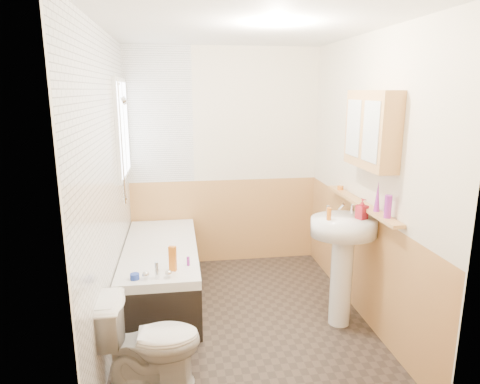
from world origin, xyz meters
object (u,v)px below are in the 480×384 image
bathtub (161,271)px  medicine_cabinet (371,130)px  toilet (151,342)px  sink (343,249)px  pine_shelf (361,204)px

bathtub → medicine_cabinet: bearing=-23.1°
toilet → medicine_cabinet: bearing=-71.6°
bathtub → sink: 1.78m
pine_shelf → medicine_cabinet: size_ratio=1.97×
sink → pine_shelf: (0.20, 0.14, 0.36)m
bathtub → toilet: bearing=-91.3°
pine_shelf → toilet: bearing=-157.8°
sink → medicine_cabinet: 1.03m
toilet → sink: sink is taller
pine_shelf → medicine_cabinet: 0.68m
toilet → pine_shelf: bearing=-67.2°
toilet → pine_shelf: (1.80, 0.74, 0.72)m
bathtub → medicine_cabinet: 2.37m
medicine_cabinet → pine_shelf: bearing=80.5°
bathtub → pine_shelf: size_ratio=1.26×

